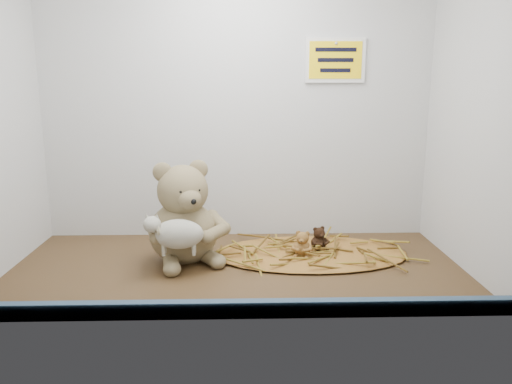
{
  "coord_description": "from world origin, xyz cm",
  "views": [
    {
      "loc": [
        1.58,
        -126.05,
        48.41
      ],
      "look_at": [
        5.17,
        1.74,
        20.24
      ],
      "focal_mm": 35.0,
      "sensor_mm": 36.0,
      "label": 1
    }
  ],
  "objects_px": {
    "main_teddy": "(183,212)",
    "toy_lamb": "(179,234)",
    "mini_teddy_tan": "(303,242)",
    "mini_teddy_brown": "(319,237)"
  },
  "relations": [
    {
      "from": "main_teddy",
      "to": "mini_teddy_tan",
      "type": "bearing_deg",
      "value": -22.99
    },
    {
      "from": "main_teddy",
      "to": "mini_teddy_tan",
      "type": "xyz_separation_m",
      "value": [
        0.33,
        0.01,
        -0.09
      ]
    },
    {
      "from": "toy_lamb",
      "to": "mini_teddy_tan",
      "type": "height_order",
      "value": "toy_lamb"
    },
    {
      "from": "toy_lamb",
      "to": "mini_teddy_tan",
      "type": "relative_size",
      "value": 2.32
    },
    {
      "from": "main_teddy",
      "to": "toy_lamb",
      "type": "height_order",
      "value": "main_teddy"
    },
    {
      "from": "toy_lamb",
      "to": "mini_teddy_tan",
      "type": "distance_m",
      "value": 0.35
    },
    {
      "from": "main_teddy",
      "to": "mini_teddy_brown",
      "type": "xyz_separation_m",
      "value": [
        0.38,
        0.06,
        -0.09
      ]
    },
    {
      "from": "main_teddy",
      "to": "toy_lamb",
      "type": "distance_m",
      "value": 0.1
    },
    {
      "from": "mini_teddy_tan",
      "to": "mini_teddy_brown",
      "type": "height_order",
      "value": "mini_teddy_tan"
    },
    {
      "from": "main_teddy",
      "to": "mini_teddy_tan",
      "type": "height_order",
      "value": "main_teddy"
    }
  ]
}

